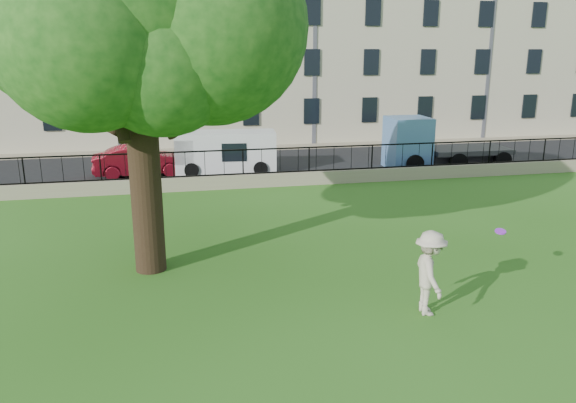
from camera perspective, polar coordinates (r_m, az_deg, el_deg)
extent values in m
plane|color=#2B6016|center=(13.86, 2.26, -10.07)|extent=(120.00, 120.00, 0.00)
cube|color=gray|center=(24.98, -4.56, 2.09)|extent=(50.00, 0.40, 0.60)
cube|color=black|center=(24.91, -4.57, 2.83)|extent=(50.00, 0.05, 0.06)
cube|color=black|center=(24.71, -4.62, 5.26)|extent=(50.00, 0.05, 0.06)
cube|color=black|center=(29.60, -5.77, 3.52)|extent=(60.00, 9.00, 0.01)
cube|color=gray|center=(34.68, -6.76, 5.28)|extent=(60.00, 1.40, 0.12)
cube|color=#BBB195|center=(39.87, -7.88, 15.80)|extent=(56.00, 10.00, 13.00)
cylinder|color=black|center=(15.50, -14.22, 1.16)|extent=(0.83, 0.83, 4.56)
sphere|color=#174813|center=(14.32, -7.89, 17.15)|extent=(4.76, 4.76, 4.76)
sphere|color=#174813|center=(16.05, -21.18, 17.16)|extent=(5.14, 5.14, 5.14)
imported|color=beige|center=(13.27, 14.20, -7.05)|extent=(0.91, 1.37, 1.98)
cylinder|color=#9926DA|center=(14.74, 20.78, -2.86)|extent=(0.34, 0.34, 0.12)
imported|color=maroon|center=(28.05, -14.69, 4.00)|extent=(4.65, 1.97, 1.49)
cube|color=silver|center=(28.10, -6.33, 5.00)|extent=(5.04, 2.38, 2.05)
cube|color=#4E7BB8|center=(30.41, 15.80, 5.85)|extent=(6.35, 2.42, 2.63)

